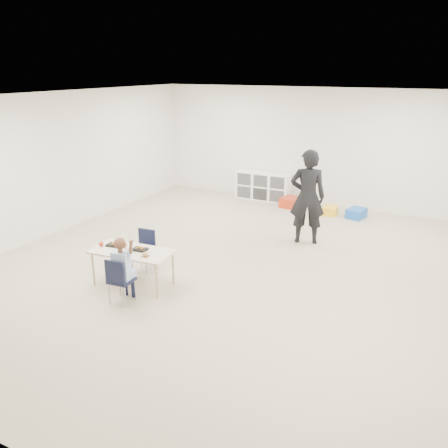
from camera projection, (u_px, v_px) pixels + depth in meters
The scene contains 16 objects.
room at pixel (231, 188), 7.62m from camera, with size 9.00×9.02×2.80m.
table at pixel (133, 268), 7.34m from camera, with size 1.30×0.73×0.57m.
chair_near at pixel (122, 280), 6.80m from camera, with size 0.33×0.31×0.69m, color black, non-canonical shape.
chair_far at pixel (143, 251), 7.84m from camera, with size 0.33×0.31×0.69m, color black, non-canonical shape.
child at pixel (121, 267), 6.74m from camera, with size 0.46×0.46×1.08m, color #B2C5F1, non-canonical shape.
lunch_tray_near at pixel (140, 249), 7.26m from camera, with size 0.22×0.16×0.03m, color black.
lunch_tray_far at pixel (114, 245), 7.44m from camera, with size 0.22×0.16×0.03m, color black.
milk_carton at pixel (129, 250), 7.15m from camera, with size 0.07×0.07×0.10m, color white.
bread_roll at pixel (145, 254), 7.02m from camera, with size 0.09×0.09×0.07m, color tan.
apple_near at pixel (126, 246), 7.34m from camera, with size 0.07×0.07×0.07m, color #9F240E.
apple_far at pixel (101, 244), 7.41m from camera, with size 0.07×0.07×0.07m, color #9F240E.
cubby_shelf at pixel (263, 186), 12.08m from camera, with size 1.40×0.40×0.70m, color white.
adult at pixel (307, 197), 8.95m from camera, with size 0.66×0.43×1.82m, color black.
bin_red at pixel (290, 202), 11.50m from camera, with size 0.37×0.48×0.23m, color #B32D11.
bin_yellow at pixel (330, 210), 10.90m from camera, with size 0.31×0.40×0.20m, color yellow.
bin_blue at pixel (356, 213), 10.66m from camera, with size 0.34×0.44×0.22m, color #1754B0.
Camera 1 is at (3.30, -6.64, 3.26)m, focal length 38.00 mm.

